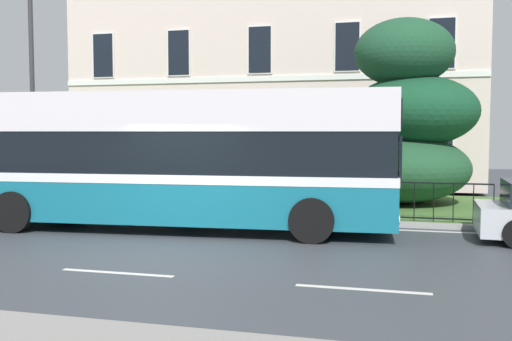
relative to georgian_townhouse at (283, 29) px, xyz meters
The scene contains 7 objects.
ground_plane 16.31m from the georgian_townhouse, 86.38° to the right, with size 60.00×56.00×0.18m.
georgian_townhouse is the anchor object (origin of this frame).
iron_verge_railing 13.22m from the georgian_townhouse, 90.00° to the right, with size 15.20×0.04×0.97m.
evergreen_tree 10.69m from the georgian_townhouse, 55.59° to the right, with size 4.61×4.42×5.61m.
single_decker_bus 14.48m from the georgian_townhouse, 89.44° to the right, with size 10.64×3.20×3.23m.
street_lamp_post 12.73m from the georgian_townhouse, 115.56° to the right, with size 0.36×0.24×6.73m.
litter_bin 12.80m from the georgian_townhouse, 91.76° to the right, with size 0.48×0.48×1.02m.
Camera 1 is at (4.58, -10.32, 2.34)m, focal length 40.50 mm.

